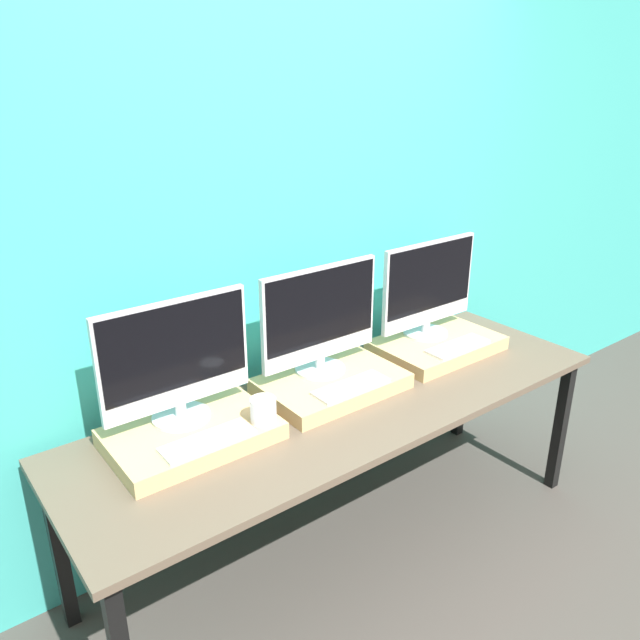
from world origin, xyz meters
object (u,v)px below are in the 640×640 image
keyboard_center (351,386)px  monitor_right (429,288)px  keyboard_left (208,440)px  keyboard_right (458,346)px  mug (263,410)px  monitor_left (176,360)px  monitor_center (320,319)px

keyboard_center → monitor_right: bearing=17.6°
keyboard_left → keyboard_center: same height
keyboard_center → keyboard_left: bearing=180.0°
keyboard_right → mug: bearing=-180.0°
monitor_left → monitor_right: same height
keyboard_left → mug: size_ratio=3.47×
monitor_center → keyboard_right: size_ratio=1.72×
monitor_left → monitor_right: bearing=0.0°
monitor_center → monitor_right: same height
keyboard_left → mug: 0.23m
keyboard_left → monitor_center: monitor_center is taller
keyboard_left → monitor_center: (0.64, 0.20, 0.23)m
monitor_left → keyboard_left: monitor_left is taller
monitor_center → keyboard_center: (0.00, -0.20, -0.23)m
keyboard_left → keyboard_center: size_ratio=1.00×
keyboard_right → keyboard_center: bearing=180.0°
mug → keyboard_center: mug is taller
monitor_left → mug: (0.23, -0.20, -0.19)m
keyboard_left → monitor_center: bearing=17.6°
monitor_right → keyboard_right: 0.31m
monitor_left → mug: size_ratio=5.96×
mug → monitor_right: monitor_right is taller
mug → monitor_right: 1.09m
monitor_right → monitor_left: bearing=180.0°
monitor_left → mug: bearing=-42.0°
keyboard_center → keyboard_right: size_ratio=1.00×
keyboard_left → monitor_left: bearing=90.0°
monitor_left → keyboard_right: 1.32m
monitor_right → keyboard_right: size_ratio=1.72×
keyboard_left → keyboard_right: size_ratio=1.00×
monitor_left → keyboard_center: 0.71m
monitor_right → mug: bearing=-169.1°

